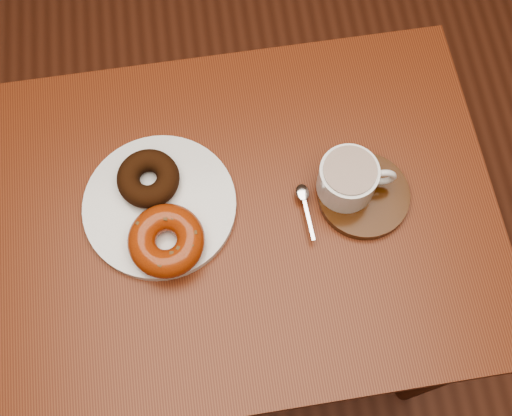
{
  "coord_description": "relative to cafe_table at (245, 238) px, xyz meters",
  "views": [
    {
      "loc": [
        -0.3,
        -0.03,
        1.76
      ],
      "look_at": [
        -0.25,
        0.34,
        0.8
      ],
      "focal_mm": 45.0,
      "sensor_mm": 36.0,
      "label": 1
    }
  ],
  "objects": [
    {
      "name": "donut_cinnamon",
      "position": [
        -0.15,
        0.07,
        0.16
      ],
      "size": [
        0.13,
        0.13,
        0.04
      ],
      "primitive_type": "torus",
      "rotation": [
        0.0,
        0.0,
        -0.29
      ],
      "color": "black",
      "rests_on": "donut_plate"
    },
    {
      "name": "saucer",
      "position": [
        0.2,
        0.0,
        0.13
      ],
      "size": [
        0.16,
        0.16,
        0.02
      ],
      "primitive_type": "cylinder",
      "rotation": [
        0.0,
        0.0,
        0.07
      ],
      "color": "#391A07",
      "rests_on": "cafe_table"
    },
    {
      "name": "coffee_cup",
      "position": [
        0.17,
        0.02,
        0.17
      ],
      "size": [
        0.12,
        0.09,
        0.07
      ],
      "rotation": [
        0.0,
        0.0,
        -0.11
      ],
      "color": "white",
      "rests_on": "saucer"
    },
    {
      "name": "cafe_table",
      "position": [
        0.0,
        0.0,
        0.0
      ],
      "size": [
        0.84,
        0.64,
        0.78
      ],
      "rotation": [
        0.0,
        0.0,
        0.02
      ],
      "color": "maroon",
      "rests_on": "ground"
    },
    {
      "name": "teaspoon",
      "position": [
        0.1,
        0.01,
        0.14
      ],
      "size": [
        0.02,
        0.1,
        0.01
      ],
      "rotation": [
        0.0,
        0.0,
        0.06
      ],
      "color": "silver",
      "rests_on": "saucer"
    },
    {
      "name": "donut_caramel",
      "position": [
        -0.13,
        -0.04,
        0.16
      ],
      "size": [
        0.15,
        0.15,
        0.04
      ],
      "rotation": [
        0.0,
        0.0,
        -0.25
      ],
      "color": "#9A3710",
      "rests_on": "donut_plate"
    },
    {
      "name": "donut_plate",
      "position": [
        -0.13,
        0.03,
        0.13
      ],
      "size": [
        0.32,
        0.32,
        0.02
      ],
      "primitive_type": "cylinder",
      "rotation": [
        0.0,
        0.0,
        0.33
      ],
      "color": "white",
      "rests_on": "cafe_table"
    }
  ]
}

